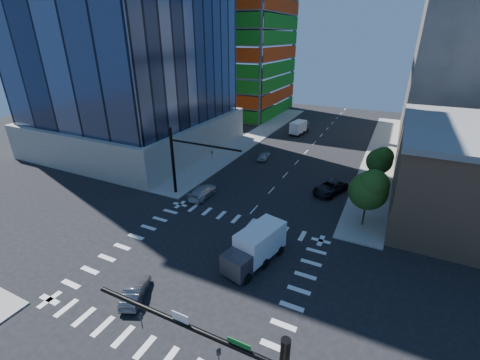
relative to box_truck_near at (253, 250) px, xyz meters
The scene contains 14 objects.
ground 5.02m from the box_truck_near, 148.32° to the right, with size 160.00×160.00×0.00m, color black.
road_markings 5.02m from the box_truck_near, 148.32° to the right, with size 20.00×20.00×0.01m, color silver.
sidewalk_ne 38.44m from the box_truck_near, 77.35° to the left, with size 5.00×60.00×0.15m, color gray.
sidewalk_nw 41.01m from the box_truck_near, 113.87° to the left, with size 5.00×60.00×0.15m, color gray.
construction_building 71.11m from the box_truck_near, 117.93° to the left, with size 25.16×34.50×70.60m.
signal_mast_nw 17.18m from the box_truck_near, 147.48° to the left, with size 10.20×0.40×9.00m.
tree_south 14.59m from the box_truck_near, 53.11° to the left, with size 4.16×4.16×6.82m.
tree_north 25.12m from the box_truck_near, 69.28° to the left, with size 3.54×3.52×5.78m.
car_nb_far 18.58m from the box_truck_near, 79.53° to the left, with size 2.66×5.77×1.60m, color black.
car_sb_near 15.06m from the box_truck_near, 140.30° to the left, with size 2.10×5.17×1.50m, color silver.
car_sb_mid 28.18m from the box_truck_near, 110.17° to the left, with size 1.57×3.89×1.33m, color #B0B2B8.
car_sb_cross 10.76m from the box_truck_near, 129.97° to the right, with size 1.41×4.06×1.34m, color #535358.
box_truck_near is the anchor object (origin of this frame).
box_truck_far 45.54m from the box_truck_near, 101.06° to the left, with size 3.00×5.73×2.88m.
Camera 1 is at (13.69, -19.97, 19.68)m, focal length 24.00 mm.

